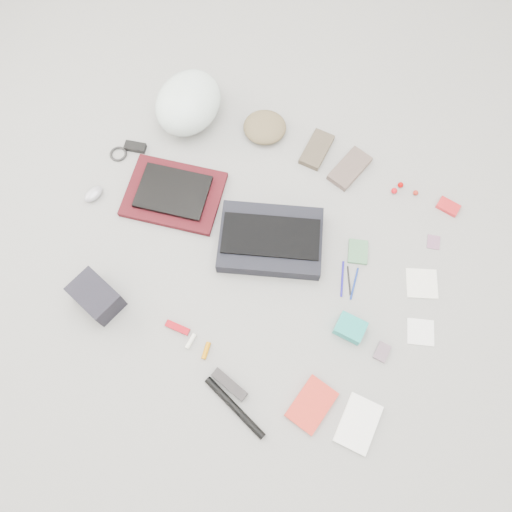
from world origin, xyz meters
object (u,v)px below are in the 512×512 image
at_px(messenger_bag, 271,240).
at_px(accordion_wallet, 350,328).
at_px(book_red, 312,405).
at_px(bike_helmet, 188,103).
at_px(camera_bag, 96,297).
at_px(laptop, 173,192).

height_order(messenger_bag, accordion_wallet, messenger_bag).
xyz_separation_m(book_red, accordion_wallet, (0.03, 0.33, 0.02)).
height_order(bike_helmet, book_red, bike_helmet).
distance_m(camera_bag, accordion_wallet, 1.00).
height_order(camera_bag, book_red, camera_bag).
bearing_deg(book_red, camera_bag, -169.43).
bearing_deg(messenger_bag, book_red, -72.23).
xyz_separation_m(laptop, bike_helmet, (-0.12, 0.40, 0.07)).
height_order(messenger_bag, bike_helmet, bike_helmet).
bearing_deg(accordion_wallet, laptop, 168.17).
height_order(bike_helmet, camera_bag, bike_helmet).
bearing_deg(laptop, camera_bag, -105.74).
bearing_deg(camera_bag, bike_helmet, 111.80).
bearing_deg(book_red, messenger_bag, 139.07).
xyz_separation_m(camera_bag, accordion_wallet, (0.96, 0.29, -0.03)).
xyz_separation_m(messenger_bag, camera_bag, (-0.53, -0.51, 0.02)).
relative_size(book_red, accordion_wallet, 1.69).
bearing_deg(book_red, laptop, 159.10).
relative_size(messenger_bag, bike_helmet, 1.22).
distance_m(messenger_bag, accordion_wallet, 0.48).
distance_m(laptop, bike_helmet, 0.42).
distance_m(messenger_bag, laptop, 0.48).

